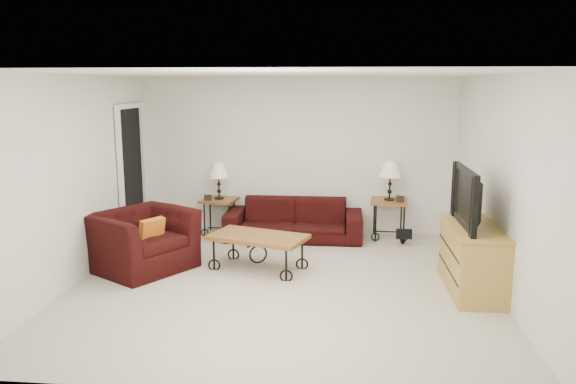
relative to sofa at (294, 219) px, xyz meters
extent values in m
plane|color=beige|center=(0.04, -2.02, -0.31)|extent=(5.00, 5.00, 0.00)
cube|color=white|center=(0.04, 0.48, 0.94)|extent=(5.00, 0.02, 2.50)
cube|color=white|center=(0.04, -4.52, 0.94)|extent=(5.00, 0.02, 2.50)
cube|color=white|center=(-2.46, -2.02, 0.94)|extent=(0.02, 5.00, 2.50)
cube|color=white|center=(2.54, -2.02, 0.94)|extent=(0.02, 5.00, 2.50)
plane|color=white|center=(0.04, -2.02, 2.19)|extent=(5.00, 5.00, 0.00)
cube|color=black|center=(-2.43, -0.37, 0.71)|extent=(0.08, 0.94, 2.04)
imported|color=black|center=(0.00, 0.00, 0.00)|extent=(2.12, 0.83, 0.62)
cube|color=brown|center=(-1.22, 0.18, -0.02)|extent=(0.59, 0.59, 0.58)
cube|color=brown|center=(1.48, 0.18, 0.00)|extent=(0.62, 0.62, 0.61)
cube|color=black|center=(-1.37, 0.03, 0.32)|extent=(0.12, 0.02, 0.10)
cube|color=black|center=(1.63, 0.03, 0.35)|extent=(0.12, 0.05, 0.10)
cube|color=brown|center=(-0.33, -1.52, -0.08)|extent=(1.38, 1.02, 0.46)
imported|color=black|center=(-1.84, -1.66, 0.07)|extent=(1.51, 1.55, 0.77)
cube|color=#C46919|center=(-1.69, -1.71, 0.21)|extent=(0.27, 0.34, 0.35)
cube|color=gold|center=(2.27, -2.05, 0.08)|extent=(0.54, 1.31, 0.78)
imported|color=black|center=(2.25, -2.05, 0.81)|extent=(0.15, 1.17, 0.67)
ellipsoid|color=black|center=(1.68, -0.14, -0.08)|extent=(0.41, 0.35, 0.46)
camera|label=1|loc=(0.73, -8.49, 2.07)|focal=35.01mm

